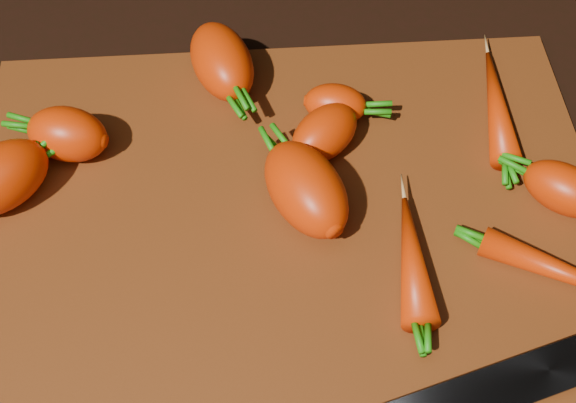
{
  "coord_description": "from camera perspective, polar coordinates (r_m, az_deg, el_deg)",
  "views": [
    {
      "loc": [
        -0.02,
        -0.35,
        0.53
      ],
      "look_at": [
        0.0,
        0.01,
        0.03
      ],
      "focal_mm": 50.0,
      "sensor_mm": 36.0,
      "label": 1
    }
  ],
  "objects": [
    {
      "name": "carrot_7",
      "position": [
        0.71,
        14.61,
        6.69
      ],
      "size": [
        0.04,
        0.13,
        0.03
      ],
      "primitive_type": "ellipsoid",
      "rotation": [
        0.0,
        0.0,
        1.47
      ],
      "color": "#E62F00",
      "rests_on": "cutting_board"
    },
    {
      "name": "carrot_1",
      "position": [
        0.68,
        -15.42,
        4.65
      ],
      "size": [
        0.08,
        0.06,
        0.05
      ],
      "primitive_type": "ellipsoid",
      "rotation": [
        0.0,
        0.0,
        2.84
      ],
      "color": "#E62F00",
      "rests_on": "cutting_board"
    },
    {
      "name": "carrot_2",
      "position": [
        0.71,
        -4.73,
        9.9
      ],
      "size": [
        0.07,
        0.1,
        0.05
      ],
      "primitive_type": "ellipsoid",
      "rotation": [
        0.0,
        0.0,
        -1.27
      ],
      "color": "#E62F00",
      "rests_on": "cutting_board"
    },
    {
      "name": "cutting_board",
      "position": [
        0.63,
        0.06,
        -2.03
      ],
      "size": [
        0.5,
        0.4,
        0.01
      ],
      "primitive_type": "cube",
      "color": "#55250B",
      "rests_on": "ground"
    },
    {
      "name": "carrot_4",
      "position": [
        0.66,
        2.62,
        4.88
      ],
      "size": [
        0.08,
        0.07,
        0.04
      ],
      "primitive_type": "ellipsoid",
      "rotation": [
        0.0,
        0.0,
        3.89
      ],
      "color": "#E62F00",
      "rests_on": "cutting_board"
    },
    {
      "name": "carrot_0",
      "position": [
        0.66,
        -19.68,
        1.62
      ],
      "size": [
        0.09,
        0.09,
        0.05
      ],
      "primitive_type": "ellipsoid",
      "rotation": [
        0.0,
        0.0,
        0.73
      ],
      "color": "#E62F00",
      "rests_on": "cutting_board"
    },
    {
      "name": "carrot_8",
      "position": [
        0.62,
        19.36,
        -4.92
      ],
      "size": [
        0.13,
        0.09,
        0.02
      ],
      "primitive_type": "ellipsoid",
      "rotation": [
        0.0,
        0.0,
        -0.53
      ],
      "color": "#E62F00",
      "rests_on": "cutting_board"
    },
    {
      "name": "carrot_5",
      "position": [
        0.68,
        3.38,
        6.94
      ],
      "size": [
        0.06,
        0.05,
        0.03
      ],
      "primitive_type": "ellipsoid",
      "rotation": [
        0.0,
        0.0,
        -0.23
      ],
      "color": "#E62F00",
      "rests_on": "cutting_board"
    },
    {
      "name": "carrot_9",
      "position": [
        0.6,
        8.83,
        -4.02
      ],
      "size": [
        0.03,
        0.11,
        0.03
      ],
      "primitive_type": "ellipsoid",
      "rotation": [
        0.0,
        0.0,
        1.52
      ],
      "color": "#E62F00",
      "rests_on": "cutting_board"
    },
    {
      "name": "carrot_3",
      "position": [
        0.61,
        1.28,
        0.9
      ],
      "size": [
        0.09,
        0.11,
        0.05
      ],
      "primitive_type": "ellipsoid",
      "rotation": [
        0.0,
        0.0,
        1.99
      ],
      "color": "#E62F00",
      "rests_on": "cutting_board"
    },
    {
      "name": "ground",
      "position": [
        0.64,
        0.06,
        -2.59
      ],
      "size": [
        2.0,
        2.0,
        0.01
      ],
      "primitive_type": "cube",
      "color": "black"
    },
    {
      "name": "carrot_6",
      "position": [
        0.66,
        19.04,
        0.85
      ],
      "size": [
        0.08,
        0.07,
        0.04
      ],
      "primitive_type": "ellipsoid",
      "rotation": [
        0.0,
        0.0,
        2.46
      ],
      "color": "#E62F00",
      "rests_on": "cutting_board"
    },
    {
      "name": "knife",
      "position": [
        0.57,
        14.99,
        -12.68
      ],
      "size": [
        0.29,
        0.11,
        0.02
      ],
      "rotation": [
        0.0,
        0.0,
        0.28
      ],
      "color": "gray",
      "rests_on": "cutting_board"
    }
  ]
}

